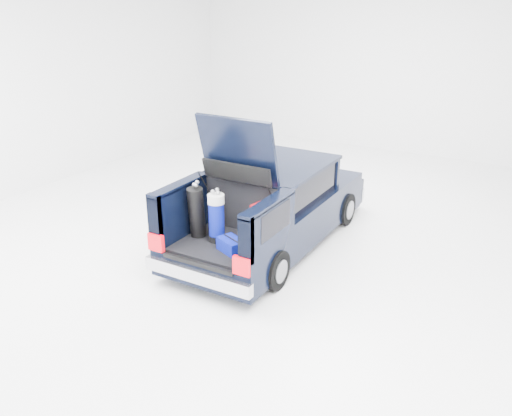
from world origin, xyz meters
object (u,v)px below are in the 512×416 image
Objects in this scene: red_suitcase at (264,224)px; blue_duffel at (231,245)px; car at (273,206)px; black_golf_bag at (197,212)px; blue_golf_bag at (216,217)px.

red_suitcase is 0.60m from blue_duffel.
car is 1.76m from blue_duffel.
black_golf_bag is at bearing -107.77° from car.
blue_golf_bag reaches higher than blue_duffel.
car is at bearing 63.53° from blue_golf_bag.
blue_duffel is at bearing -48.35° from blue_golf_bag.
blue_duffel is at bearing -21.25° from black_golf_bag.
red_suitcase is 0.69× the size of black_golf_bag.
blue_golf_bag is at bearing -5.21° from black_golf_bag.
red_suitcase is 0.73× the size of blue_golf_bag.
car is 9.65× the size of blue_duffel.
car is 1.58m from blue_golf_bag.
black_golf_bag is at bearing -170.70° from blue_duffel.
car is 1.35m from red_suitcase.
red_suitcase is at bearing 10.84° from black_golf_bag.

